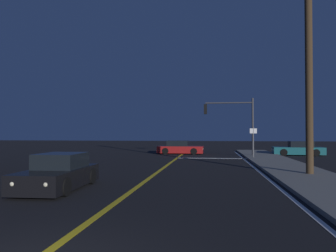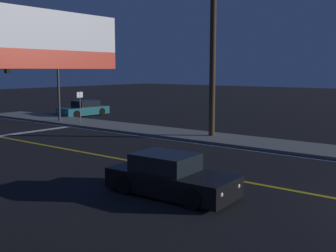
# 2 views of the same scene
# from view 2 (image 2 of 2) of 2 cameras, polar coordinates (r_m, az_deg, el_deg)

# --- Properties ---
(sidewalk_right) EXTENTS (3.20, 43.82, 0.15)m
(sidewalk_right) POSITION_cam_2_polar(r_m,az_deg,el_deg) (24.62, 5.54, -1.56)
(sidewalk_right) COLOR slate
(sidewalk_right) RESTS_ON ground
(lane_line_center) EXTENTS (0.20, 41.39, 0.01)m
(lane_line_center) POSITION_cam_2_polar(r_m,az_deg,el_deg) (18.95, -6.41, -4.61)
(lane_line_center) COLOR gold
(lane_line_center) RESTS_ON ground
(lane_line_edge_right) EXTENTS (0.16, 41.39, 0.01)m
(lane_line_edge_right) POSITION_cam_2_polar(r_m,az_deg,el_deg) (23.11, 3.08, -2.32)
(lane_line_edge_right) COLOR white
(lane_line_edge_right) RESTS_ON ground
(stop_bar) EXTENTS (5.72, 0.50, 0.01)m
(stop_bar) POSITION_cam_2_polar(r_m,az_deg,el_deg) (28.86, -17.74, -0.65)
(stop_bar) COLOR white
(stop_bar) RESTS_ON ground
(car_parked_curb_black) EXTENTS (2.00, 4.38, 1.34)m
(car_parked_curb_black) POSITION_cam_2_polar(r_m,az_deg,el_deg) (13.55, 0.30, -7.09)
(car_parked_curb_black) COLOR black
(car_parked_curb_black) RESTS_ON ground
(car_following_oncoming_teal) EXTENTS (4.64, 2.08, 1.34)m
(car_following_oncoming_teal) POSITION_cam_2_polar(r_m,az_deg,el_deg) (37.40, -11.57, 2.31)
(car_following_oncoming_teal) COLOR #195960
(car_following_oncoming_teal) RESTS_ON ground
(traffic_signal_near_right) EXTENTS (4.41, 0.28, 5.22)m
(traffic_signal_near_right) POSITION_cam_2_polar(r_m,az_deg,el_deg) (31.60, -17.40, 6.47)
(traffic_signal_near_right) COLOR #38383D
(traffic_signal_near_right) RESTS_ON ground
(utility_pole_right) EXTENTS (1.74, 0.35, 11.08)m
(utility_pole_right) POSITION_cam_2_polar(r_m,az_deg,el_deg) (24.56, 6.23, 11.55)
(utility_pole_right) COLOR #42301E
(utility_pole_right) RESTS_ON ground
(street_sign_corner) EXTENTS (0.56, 0.06, 2.53)m
(street_sign_corner) POSITION_cam_2_polar(r_m,az_deg,el_deg) (30.30, -12.09, 3.15)
(street_sign_corner) COLOR slate
(street_sign_corner) RESTS_ON ground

